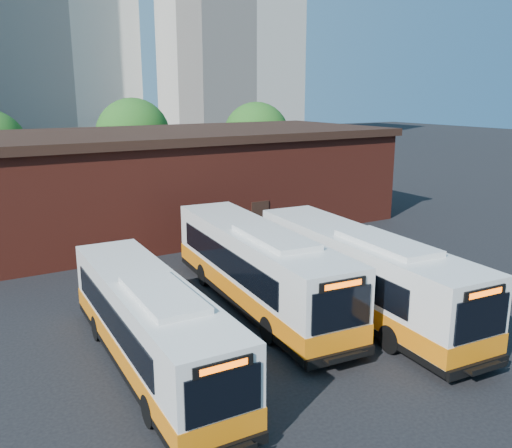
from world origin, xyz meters
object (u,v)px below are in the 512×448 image
transit_worker (417,331)px  bus_west (151,328)px  bus_midwest (258,270)px  bus_mideast (360,276)px

transit_worker → bus_west: bearing=68.8°
bus_midwest → bus_mideast: (3.16, -2.78, -0.01)m
bus_midwest → transit_worker: bus_midwest is taller
bus_west → bus_mideast: bearing=2.2°
bus_midwest → bus_mideast: bus_midwest is taller
bus_midwest → bus_mideast: size_ratio=1.01×
bus_west → transit_worker: bearing=-23.1°
bus_mideast → bus_west: bearing=-175.2°
bus_west → transit_worker: (8.12, -3.82, -0.53)m
bus_mideast → transit_worker: bus_mideast is taller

